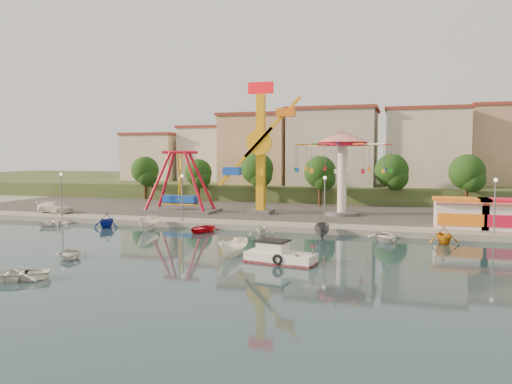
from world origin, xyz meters
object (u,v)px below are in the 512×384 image
at_px(cabin_motorboat, 279,256).
at_px(rowboat_a, 70,254).
at_px(skiff, 234,247).
at_px(van, 55,207).
at_px(kamikaze_tower, 263,152).
at_px(pirate_ship_ride, 180,183).
at_px(wave_swinger, 342,154).

relative_size(cabin_motorboat, rowboat_a, 1.65).
distance_m(skiff, van, 34.47).
distance_m(kamikaze_tower, cabin_motorboat, 27.16).
relative_size(cabin_motorboat, skiff, 1.52).
distance_m(kamikaze_tower, van, 27.74).
xyz_separation_m(rowboat_a, skiff, (11.93, 4.55, 0.36)).
xyz_separation_m(cabin_motorboat, skiff, (-4.09, 1.47, 0.21)).
xyz_separation_m(pirate_ship_ride, kamikaze_tower, (11.21, 0.48, 4.07)).
bearing_deg(van, pirate_ship_ride, -60.20).
bearing_deg(rowboat_a, van, 98.01).
height_order(cabin_motorboat, van, van).
bearing_deg(wave_swinger, van, -167.33).
xyz_separation_m(rowboat_a, van, (-18.22, 21.25, 0.99)).
xyz_separation_m(cabin_motorboat, van, (-34.24, 18.17, 0.84)).
bearing_deg(wave_swinger, kamikaze_tower, -170.82).
relative_size(kamikaze_tower, van, 3.27).
relative_size(kamikaze_tower, skiff, 4.53).
height_order(pirate_ship_ride, van, pirate_ship_ride).
distance_m(pirate_ship_ride, van, 16.26).
bearing_deg(pirate_ship_ride, cabin_motorboat, -51.18).
xyz_separation_m(pirate_ship_ride, rowboat_a, (3.41, -27.23, -4.05)).
bearing_deg(rowboat_a, kamikaze_tower, 41.67).
bearing_deg(wave_swinger, skiff, -102.70).
relative_size(pirate_ship_ride, cabin_motorboat, 1.81).
distance_m(pirate_ship_ride, wave_swinger, 21.35).
distance_m(cabin_motorboat, rowboat_a, 16.31).
bearing_deg(skiff, wave_swinger, 90.80).
xyz_separation_m(wave_swinger, skiff, (-5.57, -24.72, -7.49)).
distance_m(wave_swinger, van, 37.24).
bearing_deg(kamikaze_tower, van, -166.06).
bearing_deg(pirate_ship_ride, rowboat_a, -82.86).
distance_m(wave_swinger, skiff, 26.43).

